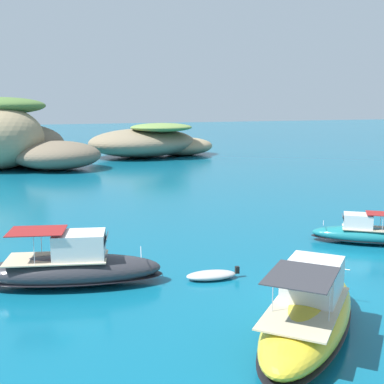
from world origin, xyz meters
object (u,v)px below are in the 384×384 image
Objects in this scene: motorboat_teal at (362,233)px; motorboat_charcoal at (72,267)px; islet_small at (153,142)px; dinghy_tender at (211,275)px; motorboat_yellow at (309,313)px; islet_large at (11,141)px.

motorboat_charcoal is at bearing -178.15° from motorboat_teal.
islet_small reaches higher than motorboat_teal.
motorboat_charcoal is 7.03m from dinghy_tender.
motorboat_charcoal is at bearing -111.32° from islet_small.
motorboat_yellow reaches higher than dinghy_tender.
motorboat_teal is 18.53m from motorboat_charcoal.
dinghy_tender is (-15.31, -58.36, -2.11)m from islet_small.
motorboat_yellow is (7.64, -9.07, 0.07)m from motorboat_charcoal.
islet_large is at bearing 98.20° from motorboat_yellow.
islet_large reaches higher than islet_small.
islet_small is (22.85, 6.86, -1.44)m from islet_large.
motorboat_yellow is at bearing -138.35° from motorboat_teal.
motorboat_teal reaches higher than dinghy_tender.
motorboat_yellow is at bearing -102.39° from islet_small.
islet_large is 2.56× the size of motorboat_charcoal.
motorboat_yellow is at bearing -82.77° from dinghy_tender.
motorboat_teal is at bearing -93.61° from islet_small.
motorboat_teal is 14.56m from motorboat_yellow.
dinghy_tender is at bearing -81.67° from islet_large.
islet_large is at bearing -163.28° from islet_small.
islet_large is at bearing 111.52° from motorboat_teal.
islet_small reaches higher than motorboat_charcoal.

